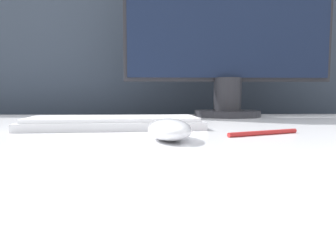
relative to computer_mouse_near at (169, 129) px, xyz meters
The scene contains 5 objects.
partition_panel 0.83m from the computer_mouse_near, 91.38° to the left, with size 5.00×0.03×1.26m.
computer_mouse_near is the anchor object (origin of this frame).
keyboard 0.21m from the computer_mouse_near, 120.66° to the left, with size 0.38×0.18×0.02m.
monitor 0.64m from the computer_mouse_near, 69.23° to the left, with size 0.66×0.21×0.51m.
pen 0.18m from the computer_mouse_near, 18.98° to the left, with size 0.14×0.07×0.01m.
Camera 1 is at (0.00, -0.64, 0.83)m, focal length 35.00 mm.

